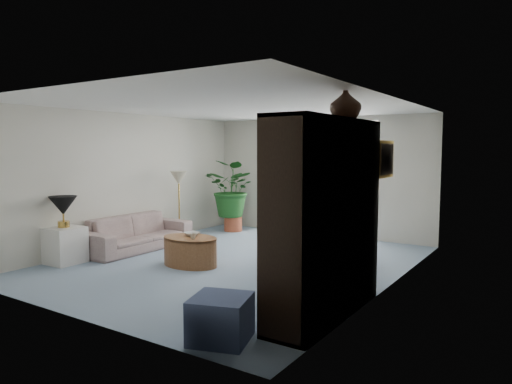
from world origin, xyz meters
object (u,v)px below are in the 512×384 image
Objects in this scene: coffee_table at (190,251)px; ottoman at (221,319)px; wingback_chair at (303,236)px; entertainment_cabinet at (326,218)px; side_table_dark at (352,248)px; cabinet_urn at (345,104)px; framed_picture at (386,159)px; sunroom_chair_blue at (370,215)px; coffee_cup at (193,236)px; coffee_bowl at (192,234)px; plant_pot at (233,224)px; end_table at (65,245)px; sunroom_chair_maroon at (311,210)px; floor_lamp at (179,178)px; table_lamp at (63,206)px; sunroom_table at (351,212)px; sofa at (137,233)px.

coffee_table is 3.00m from ottoman.
entertainment_cabinet is at bearing 104.19° from wingback_chair.
cabinet_urn reaches higher than side_table_dark.
side_table_dark is at bearing 33.27° from coffee_table.
cabinet_urn reaches higher than coffee_table.
sunroom_chair_blue is at bearing 111.62° from framed_picture.
wingback_chair is at bearing 43.07° from coffee_cup.
coffee_bowl is 0.24× the size of wingback_chair.
sunroom_chair_blue reaches higher than plant_pot.
end_table is 5.97m from sunroom_chair_maroon.
framed_picture is 0.70× the size of sunroom_chair_blue.
floor_lamp is at bearing 136.94° from coffee_table.
table_lamp is at bearing -162.89° from framed_picture.
cabinet_urn is at bearing -71.67° from side_table_dark.
side_table_dark is at bearing -153.99° from sunroom_chair_blue.
end_table is 0.79× the size of sunroom_chair_maroon.
sunroom_table is at bearing 56.31° from plant_pot.
table_lamp is at bearing -147.57° from coffee_bowl.
coffee_cup is 2.83m from ottoman.
framed_picture is at bearing 80.06° from entertainment_cabinet.
table_lamp is 6.00m from sunroom_chair_maroon.
entertainment_cabinet is 1.36m from cabinet_urn.
sunroom_chair_maroon is at bearing 61.90° from plant_pot.
coffee_table is at bearing -171.24° from framed_picture.
wingback_chair is at bearing 35.91° from sunroom_chair_maroon.
framed_picture is at bearing 17.11° from table_lamp.
floor_lamp is (-0.05, 1.18, 0.94)m from sofa.
table_lamp is 0.60× the size of sunroom_chair_maroon.
table_lamp is at bearing -150.68° from coffee_table.
side_table_dark is 3.49m from sunroom_chair_blue.
sunroom_chair_blue is (-0.90, 3.37, 0.05)m from side_table_dark.
sunroom_chair_blue is at bearing 75.50° from coffee_table.
side_table_dark is at bearing -175.84° from wingback_chair.
table_lamp is at bearing -178.16° from entertainment_cabinet.
side_table_dark is at bearing -23.63° from plant_pot.
end_table is 0.27× the size of entertainment_cabinet.
framed_picture reaches higher than sunroom_chair_blue.
end_table is at bearing 165.23° from ottoman.
sunroom_chair_blue is (2.87, 3.25, -0.92)m from floor_lamp.
framed_picture is 0.23× the size of entertainment_cabinet.
coffee_cup is 0.19× the size of sunroom_table.
ottoman is (3.82, -3.57, -1.04)m from floor_lamp.
framed_picture is 1.14× the size of table_lamp.
framed_picture is 2.07m from wingback_chair.
floor_lamp reaches higher than sofa.
coffee_bowl is at bearing 175.72° from sunroom_chair_blue.
sunroom_chair_blue is at bearing 36.93° from plant_pot.
end_table is 4.99m from cabinet_urn.
entertainment_cabinet is 3.00× the size of sunroom_chair_blue.
coffee_table is at bearing 14.27° from sunroom_chair_maroon.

